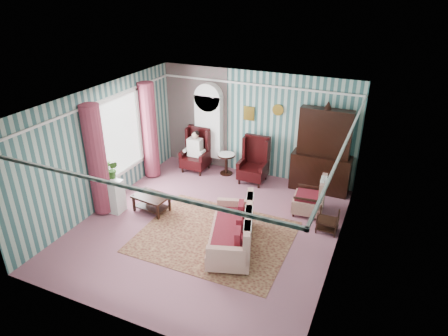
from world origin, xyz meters
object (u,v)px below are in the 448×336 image
at_px(plant_stand, 112,195).
at_px(coffee_table, 152,203).
at_px(nest_table, 328,221).
at_px(wingback_left, 195,150).
at_px(wingback_right, 253,161).
at_px(seated_woman, 195,151).
at_px(floral_armchair, 309,196).
at_px(sofa, 231,226).
at_px(round_side_table, 226,164).
at_px(bookcase, 209,131).
at_px(dresser_hutch, 323,149).

xyz_separation_m(plant_stand, coffee_table, (0.88, 0.35, -0.19)).
bearing_deg(nest_table, plant_stand, -166.16).
relative_size(wingback_left, nest_table, 2.31).
distance_m(wingback_left, coffee_table, 2.44).
distance_m(wingback_right, seated_woman, 1.75).
bearing_deg(coffee_table, plant_stand, -158.55).
bearing_deg(plant_stand, wingback_right, 47.16).
bearing_deg(wingback_left, floral_armchair, -15.19).
relative_size(plant_stand, sofa, 0.42).
height_order(wingback_left, round_side_table, wingback_left).
bearing_deg(wingback_right, bookcase, 165.43).
distance_m(wingback_left, sofa, 3.77).
distance_m(bookcase, wingback_right, 1.63).
xyz_separation_m(round_side_table, sofa, (1.46, -3.09, 0.23)).
bearing_deg(sofa, bookcase, 14.24).
relative_size(wingback_right, floral_armchair, 1.38).
bearing_deg(coffee_table, sofa, -13.10).
bearing_deg(bookcase, dresser_hutch, -2.11).
xyz_separation_m(nest_table, plant_stand, (-4.87, -1.20, 0.13)).
height_order(bookcase, plant_stand, bookcase).
bearing_deg(nest_table, seated_woman, 159.15).
xyz_separation_m(round_side_table, coffee_table, (-0.82, -2.55, -0.09)).
bearing_deg(wingback_left, wingback_right, 0.00).
bearing_deg(sofa, seated_woman, 20.64).
distance_m(dresser_hutch, sofa, 3.46).
bearing_deg(bookcase, seated_woman, -122.66).
bearing_deg(floral_armchair, bookcase, 62.27).
distance_m(seated_woman, plant_stand, 2.87).
bearing_deg(wingback_right, dresser_hutch, 8.77).
distance_m(plant_stand, sofa, 3.17).
relative_size(round_side_table, sofa, 0.32).
bearing_deg(coffee_table, nest_table, 12.09).
bearing_deg(coffee_table, wingback_right, 55.20).
relative_size(seated_woman, round_side_table, 1.97).
bearing_deg(floral_armchair, seated_woman, 69.49).
distance_m(sofa, floral_armchair, 2.29).
height_order(seated_woman, coffee_table, seated_woman).
xyz_separation_m(wingback_left, round_side_table, (0.90, 0.15, -0.33)).
bearing_deg(dresser_hutch, nest_table, -72.61).
bearing_deg(sofa, nest_table, -69.12).
bearing_deg(wingback_left, sofa, -51.20).
distance_m(wingback_left, nest_table, 4.37).
bearing_deg(seated_woman, plant_stand, -106.22).
height_order(bookcase, sofa, bookcase).
relative_size(bookcase, floral_armchair, 2.48).
bearing_deg(plant_stand, bookcase, 71.51).
bearing_deg(wingback_left, bookcase, 57.34).
xyz_separation_m(dresser_hutch, wingback_left, (-3.50, -0.27, -0.55)).
relative_size(wingback_left, round_side_table, 2.08).
bearing_deg(dresser_hutch, wingback_left, -175.59).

